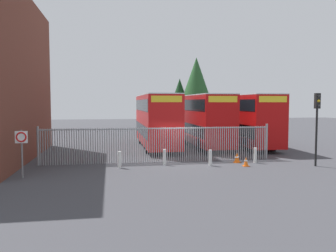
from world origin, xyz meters
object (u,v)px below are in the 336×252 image
bollard_near_left (120,160)px  speed_limit_sign_post (21,143)px  traffic_cone_mid_forecourt (246,161)px  traffic_light_kerbside (317,116)px  double_decker_bus_behind_fence_right (156,119)px  traffic_cone_by_gate (238,158)px  double_decker_bus_behind_fence_left (203,118)px  traffic_cone_near_kerb (237,158)px  bollard_near_right (210,158)px  double_decker_bus_near_gate (244,118)px  bollard_center_front (165,157)px  bollard_far_right (255,155)px

bollard_near_left → speed_limit_sign_post: speed_limit_sign_post is taller
traffic_cone_mid_forecourt → traffic_light_kerbside: size_ratio=0.14×
double_decker_bus_behind_fence_right → traffic_cone_by_gate: 9.26m
double_decker_bus_behind_fence_left → traffic_cone_by_gate: (0.01, -8.31, -2.13)m
bollard_near_left → traffic_cone_mid_forecourt: bearing=-5.6°
traffic_cone_by_gate → bollard_near_left: bearing=-174.6°
traffic_cone_near_kerb → bollard_near_left: bearing=-175.7°
traffic_cone_mid_forecourt → traffic_cone_near_kerb: same height
bollard_near_right → traffic_light_kerbside: (6.10, -1.18, 2.51)m
double_decker_bus_near_gate → bollard_center_front: bearing=-135.7°
bollard_near_right → traffic_cone_by_gate: size_ratio=1.61×
bollard_near_left → bollard_center_front: 2.75m
double_decker_bus_near_gate → bollard_center_front: double_decker_bus_near_gate is taller
bollard_far_right → speed_limit_sign_post: 13.46m
bollard_far_right → traffic_cone_near_kerb: bearing=166.2°
bollard_center_front → traffic_cone_by_gate: bearing=2.3°
traffic_cone_by_gate → traffic_cone_mid_forecourt: same height
traffic_cone_mid_forecourt → speed_limit_sign_post: size_ratio=0.25×
double_decker_bus_near_gate → bollard_near_right: double_decker_bus_near_gate is taller
double_decker_bus_behind_fence_right → speed_limit_sign_post: size_ratio=4.50×
double_decker_bus_behind_fence_left → traffic_cone_by_gate: 8.57m
speed_limit_sign_post → traffic_light_kerbside: bearing=1.8°
bollard_center_front → double_decker_bus_behind_fence_left: bearing=61.1°
bollard_near_left → bollard_center_front: (2.70, 0.51, 0.00)m
traffic_cone_by_gate → traffic_cone_near_kerb: 0.20m
double_decker_bus_near_gate → bollard_far_right: (-2.56, -8.29, -1.95)m
traffic_cone_mid_forecourt → traffic_cone_near_kerb: bearing=94.4°
traffic_cone_by_gate → traffic_cone_mid_forecourt: 1.43m
bollard_far_right → traffic_cone_by_gate: (-0.99, 0.43, -0.19)m
bollard_near_left → traffic_cone_near_kerb: 7.29m
double_decker_bus_behind_fence_left → traffic_light_kerbside: double_decker_bus_behind_fence_left is taller
bollard_near_left → bollard_center_front: bearing=10.8°
speed_limit_sign_post → bollard_near_right: bearing=9.4°
traffic_cone_mid_forecourt → traffic_light_kerbside: traffic_light_kerbside is taller
double_decker_bus_behind_fence_left → traffic_cone_by_gate: double_decker_bus_behind_fence_left is taller
traffic_cone_by_gate → speed_limit_sign_post: bearing=-168.1°
bollard_center_front → traffic_cone_by_gate: 4.70m
traffic_cone_mid_forecourt → bollard_near_left: bearing=174.4°
double_decker_bus_near_gate → bollard_near_right: size_ratio=11.38×
traffic_cone_by_gate → speed_limit_sign_post: 12.59m
double_decker_bus_near_gate → traffic_cone_near_kerb: 9.08m
double_decker_bus_near_gate → traffic_cone_by_gate: double_decker_bus_near_gate is taller
double_decker_bus_near_gate → double_decker_bus_behind_fence_left: same height
speed_limit_sign_post → traffic_cone_mid_forecourt: bearing=5.4°
bollard_center_front → traffic_cone_near_kerb: 4.57m
double_decker_bus_behind_fence_left → traffic_cone_by_gate: bearing=-89.9°
bollard_near_left → traffic_cone_by_gate: bearing=5.4°
traffic_cone_by_gate → traffic_light_kerbside: 5.29m
double_decker_bus_near_gate → traffic_cone_near_kerb: bearing=-114.6°
double_decker_bus_near_gate → traffic_cone_near_kerb: (-3.68, -8.02, -2.13)m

